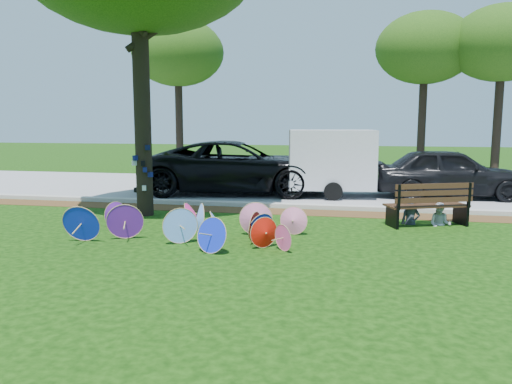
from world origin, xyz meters
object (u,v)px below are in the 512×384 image
at_px(black_van, 236,167).
at_px(park_bench, 426,204).
at_px(cargo_trailer, 332,159).
at_px(dark_pickup, 449,173).
at_px(person_right, 441,204).
at_px(person_left, 411,199).
at_px(parasol_pile, 196,223).

height_order(black_van, park_bench, black_van).
bearing_deg(cargo_trailer, black_van, 169.27).
relative_size(dark_pickup, person_right, 4.52).
xyz_separation_m(black_van, person_left, (5.51, -4.44, -0.29)).
height_order(black_van, cargo_trailer, cargo_trailer).
bearing_deg(parasol_pile, person_left, 29.45).
height_order(cargo_trailer, park_bench, cargo_trailer).
bearing_deg(person_left, dark_pickup, 65.52).
distance_m(person_left, person_right, 0.71).
relative_size(dark_pickup, cargo_trailer, 1.76).
relative_size(cargo_trailer, park_bench, 1.37).
relative_size(black_van, cargo_trailer, 2.39).
xyz_separation_m(dark_pickup, person_right, (-0.97, -4.83, -0.29)).
distance_m(dark_pickup, cargo_trailer, 3.92).
relative_size(black_van, dark_pickup, 1.36).
relative_size(park_bench, person_right, 1.87).
height_order(dark_pickup, cargo_trailer, cargo_trailer).
distance_m(dark_pickup, person_left, 5.12).
height_order(parasol_pile, person_left, person_left).
bearing_deg(cargo_trailer, dark_pickup, 1.14).
bearing_deg(cargo_trailer, person_right, -63.39).
distance_m(black_van, person_right, 7.64).
bearing_deg(person_left, parasol_pile, -155.92).
height_order(parasol_pile, park_bench, park_bench).
distance_m(cargo_trailer, person_left, 4.82).
bearing_deg(black_van, cargo_trailer, -101.21).
height_order(cargo_trailer, person_right, cargo_trailer).
distance_m(dark_pickup, park_bench, 5.07).
distance_m(parasol_pile, park_bench, 5.64).
height_order(parasol_pile, black_van, black_van).
distance_m(black_van, dark_pickup, 7.19).
bearing_deg(park_bench, dark_pickup, 53.19).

